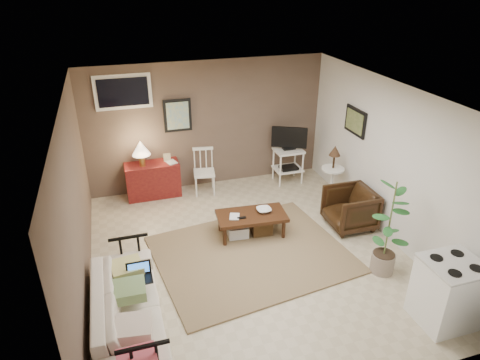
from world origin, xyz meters
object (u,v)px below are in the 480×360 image
object	(u,v)px
armchair	(350,207)
stove	(448,292)
red_console	(152,177)
side_table	(333,167)
tv_stand	(289,153)
potted_plant	(389,225)
sofa	(127,302)
spindle_chair	(204,173)
coffee_table	(251,223)

from	to	relation	value
armchair	stove	size ratio (longest dim) A/B	0.85
red_console	side_table	world-z (taller)	red_console
tv_stand	red_console	bearing A→B (deg)	175.89
potted_plant	side_table	bearing A→B (deg)	82.20
sofa	spindle_chair	bearing A→B (deg)	-27.69
sofa	potted_plant	world-z (taller)	potted_plant
coffee_table	armchair	size ratio (longest dim) A/B	1.54
tv_stand	armchair	bearing A→B (deg)	-80.24
side_table	stove	xyz separation A→B (m)	(-0.13, -3.08, -0.24)
spindle_chair	armchair	world-z (taller)	spindle_chair
tv_stand	side_table	xyz separation A→B (m)	(0.45, -0.95, 0.06)
spindle_chair	coffee_table	bearing A→B (deg)	-77.55
side_table	armchair	size ratio (longest dim) A/B	1.48
sofa	tv_stand	bearing A→B (deg)	-47.33
red_console	tv_stand	world-z (taller)	tv_stand
sofa	side_table	bearing A→B (deg)	-60.86
sofa	red_console	distance (m)	3.30
sofa	potted_plant	size ratio (longest dim) A/B	1.36
spindle_chair	side_table	world-z (taller)	side_table
coffee_table	stove	distance (m)	2.92
coffee_table	potted_plant	xyz separation A→B (m)	(1.47, -1.40, 0.53)
sofa	armchair	size ratio (longest dim) A/B	2.68
side_table	sofa	bearing A→B (deg)	-150.86
red_console	coffee_table	bearing A→B (deg)	-53.79
coffee_table	red_console	xyz separation A→B (m)	(-1.32, 1.81, 0.16)
armchair	side_table	bearing A→B (deg)	172.21
sofa	spindle_chair	world-z (taller)	spindle_chair
potted_plant	stove	distance (m)	1.09
tv_stand	stove	size ratio (longest dim) A/B	1.33
armchair	stove	world-z (taller)	stove
red_console	stove	world-z (taller)	red_console
coffee_table	side_table	world-z (taller)	side_table
side_table	potted_plant	xyz separation A→B (m)	(-0.28, -2.06, 0.09)
potted_plant	coffee_table	bearing A→B (deg)	136.57
coffee_table	side_table	xyz separation A→B (m)	(1.76, 0.66, 0.44)
red_console	stove	xyz separation A→B (m)	(2.95, -4.23, 0.04)
sofa	side_table	distance (m)	4.30
tv_stand	armchair	distance (m)	1.88
stove	armchair	bearing A→B (deg)	90.14
red_console	potted_plant	xyz separation A→B (m)	(2.80, -3.20, 0.37)
sofa	red_console	bearing A→B (deg)	-11.74
side_table	armchair	xyz separation A→B (m)	(-0.13, -0.88, -0.30)
tv_stand	stove	xyz separation A→B (m)	(0.32, -4.04, -0.18)
armchair	stove	bearing A→B (deg)	0.87
red_console	stove	size ratio (longest dim) A/B	1.31
coffee_table	sofa	bearing A→B (deg)	-144.39
potted_plant	stove	size ratio (longest dim) A/B	1.67
red_console	stove	distance (m)	5.15
tv_stand	stove	world-z (taller)	tv_stand
red_console	spindle_chair	size ratio (longest dim) A/B	1.32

